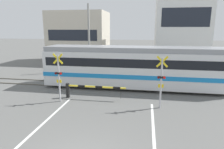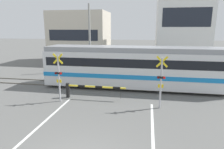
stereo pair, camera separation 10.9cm
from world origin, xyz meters
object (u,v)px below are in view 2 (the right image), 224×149
crossing_barrier_near (84,88)px  crossing_signal_right (161,80)px  crossing_signal_left (59,76)px  pedestrian (122,63)px  commuter_train (134,66)px  crossing_barrier_far (142,71)px

crossing_barrier_near → crossing_signal_right: crossing_signal_right is taller
crossing_signal_left → crossing_signal_right: size_ratio=1.00×
crossing_signal_left → pedestrian: bearing=74.4°
commuter_train → crossing_signal_left: commuter_train is taller
crossing_barrier_near → crossing_signal_left: (-1.34, -0.83, 1.04)m
commuter_train → crossing_signal_right: (1.90, -4.02, -0.02)m
crossing_barrier_far → crossing_signal_right: (1.34, -7.09, 1.04)m
crossing_signal_left → crossing_signal_right: bearing=0.0°
crossing_barrier_far → crossing_signal_right: bearing=-79.3°
crossing_signal_left → pedestrian: crossing_signal_left is taller
crossing_signal_right → commuter_train: bearing=115.3°
crossing_barrier_near → crossing_barrier_far: 7.27m
commuter_train → crossing_signal_right: bearing=-64.7°
pedestrian → crossing_signal_right: bearing=-70.0°
commuter_train → crossing_signal_left: 6.01m
commuter_train → pedestrian: (-1.71, 5.88, -0.75)m
crossing_signal_right → pedestrian: (-3.61, 9.90, -0.74)m
crossing_barrier_far → crossing_signal_right: crossing_signal_right is taller
commuter_train → crossing_barrier_near: bearing=-134.5°
commuter_train → crossing_barrier_far: size_ratio=3.42×
commuter_train → crossing_signal_right: 4.44m
crossing_signal_right → crossing_signal_left: bearing=180.0°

